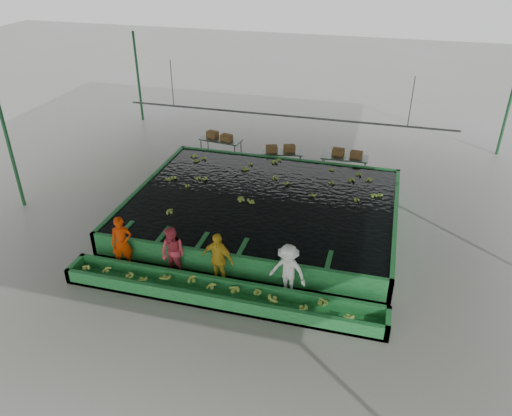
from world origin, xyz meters
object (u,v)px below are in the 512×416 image
(worker_d, at_px, (288,271))
(packing_table_right, at_px, (344,166))
(worker_a, at_px, (122,243))
(worker_c, at_px, (218,259))
(box_stack_left, at_px, (220,139))
(box_stack_mid, at_px, (280,151))
(worker_b, at_px, (173,253))
(packing_table_mid, at_px, (282,160))
(packing_table_left, at_px, (221,148))
(flotation_tank, at_px, (263,208))
(box_stack_right, at_px, (347,156))
(sorting_trough, at_px, (220,294))

(worker_d, relative_size, packing_table_right, 0.87)
(worker_a, height_order, worker_c, worker_a)
(box_stack_left, distance_m, box_stack_mid, 3.24)
(worker_b, relative_size, packing_table_mid, 0.94)
(worker_b, distance_m, box_stack_mid, 9.10)
(packing_table_left, distance_m, box_stack_mid, 3.18)
(flotation_tank, distance_m, worker_b, 4.70)
(worker_b, distance_m, worker_d, 3.73)
(worker_b, distance_m, box_stack_left, 9.74)
(flotation_tank, height_order, worker_d, worker_d)
(packing_table_left, xyz_separation_m, packing_table_mid, (3.19, -0.59, -0.03))
(packing_table_right, bearing_deg, packing_table_left, 174.47)
(worker_a, height_order, packing_table_mid, worker_a)
(worker_d, relative_size, box_stack_right, 1.35)
(worker_c, height_order, packing_table_mid, worker_c)
(worker_b, height_order, packing_table_left, worker_b)
(sorting_trough, height_order, worker_a, worker_a)
(flotation_tank, height_order, sorting_trough, flotation_tank)
(packing_table_right, bearing_deg, box_stack_right, 38.72)
(flotation_tank, bearing_deg, sorting_trough, -90.00)
(box_stack_left, xyz_separation_m, box_stack_mid, (3.18, -0.61, -0.06))
(sorting_trough, xyz_separation_m, box_stack_right, (2.66, 9.85, 0.69))
(box_stack_left, bearing_deg, worker_b, -79.81)
(sorting_trough, bearing_deg, packing_table_left, 108.60)
(flotation_tank, bearing_deg, packing_table_right, 61.19)
(flotation_tank, distance_m, box_stack_right, 5.46)
(packing_table_right, bearing_deg, packing_table_mid, -179.92)
(worker_a, relative_size, box_stack_right, 1.41)
(worker_c, distance_m, box_stack_left, 10.12)
(flotation_tank, height_order, worker_a, worker_a)
(worker_a, relative_size, box_stack_left, 1.38)
(box_stack_left, bearing_deg, worker_a, -90.35)
(worker_b, distance_m, packing_table_mid, 9.11)
(flotation_tank, distance_m, sorting_trough, 5.10)
(worker_a, relative_size, packing_table_left, 0.93)
(sorting_trough, bearing_deg, worker_c, 112.56)
(packing_table_left, relative_size, box_stack_left, 1.49)
(packing_table_mid, height_order, box_stack_right, box_stack_right)
(worker_d, height_order, box_stack_mid, worker_d)
(box_stack_mid, distance_m, box_stack_right, 3.04)
(worker_b, height_order, box_stack_right, worker_b)
(flotation_tank, distance_m, packing_table_left, 6.31)
(worker_a, bearing_deg, box_stack_left, 66.85)
(sorting_trough, relative_size, box_stack_left, 7.35)
(packing_table_left, bearing_deg, box_stack_mid, -10.50)
(sorting_trough, distance_m, packing_table_right, 10.11)
(packing_table_mid, bearing_deg, box_stack_right, 1.53)
(sorting_trough, height_order, packing_table_right, packing_table_right)
(worker_b, relative_size, packing_table_left, 0.88)
(packing_table_left, relative_size, box_stack_mid, 1.51)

